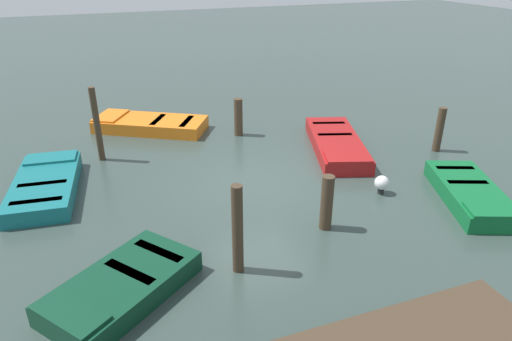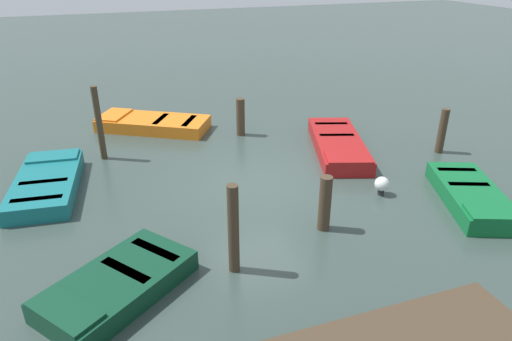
% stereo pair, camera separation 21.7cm
% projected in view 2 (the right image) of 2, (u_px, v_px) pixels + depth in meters
% --- Properties ---
extents(ground_plane, '(80.00, 80.00, 0.00)m').
position_uv_depth(ground_plane, '(256.00, 182.00, 11.98)').
color(ground_plane, '#33423D').
extents(rowboat_red, '(2.51, 4.04, 0.46)m').
position_uv_depth(rowboat_red, '(338.00, 144.00, 13.80)').
color(rowboat_red, maroon).
rests_on(rowboat_red, ground_plane).
extents(rowboat_teal, '(1.80, 3.38, 0.46)m').
position_uv_depth(rowboat_teal, '(47.00, 183.00, 11.48)').
color(rowboat_teal, '#14666B').
rests_on(rowboat_teal, ground_plane).
extents(rowboat_orange, '(3.88, 3.13, 0.46)m').
position_uv_depth(rowboat_orange, '(153.00, 123.00, 15.49)').
color(rowboat_orange, orange).
rests_on(rowboat_orange, ground_plane).
extents(rowboat_green, '(2.27, 3.24, 0.46)m').
position_uv_depth(rowboat_green, '(471.00, 196.00, 10.89)').
color(rowboat_green, '#0F602D').
rests_on(rowboat_green, ground_plane).
extents(rowboat_dark_green, '(2.99, 2.74, 0.46)m').
position_uv_depth(rowboat_dark_green, '(117.00, 285.00, 7.96)').
color(rowboat_dark_green, '#0C3823').
rests_on(rowboat_dark_green, ground_plane).
extents(mooring_piling_near_left, '(0.27, 0.27, 1.26)m').
position_uv_depth(mooring_piling_near_left, '(325.00, 203.00, 9.72)').
color(mooring_piling_near_left, '#423323').
rests_on(mooring_piling_near_left, ground_plane).
extents(mooring_piling_center, '(0.21, 0.21, 1.81)m').
position_uv_depth(mooring_piling_center, '(233.00, 229.00, 8.30)').
color(mooring_piling_center, '#423323').
rests_on(mooring_piling_center, ground_plane).
extents(mooring_piling_mid_right, '(0.28, 0.28, 1.23)m').
position_uv_depth(mooring_piling_mid_right, '(241.00, 117.00, 14.86)').
color(mooring_piling_mid_right, '#423323').
rests_on(mooring_piling_mid_right, ground_plane).
extents(mooring_piling_far_right, '(0.18, 0.18, 2.16)m').
position_uv_depth(mooring_piling_far_right, '(99.00, 124.00, 12.93)').
color(mooring_piling_far_right, '#423323').
rests_on(mooring_piling_far_right, ground_plane).
extents(mooring_piling_near_right, '(0.24, 0.24, 1.36)m').
position_uv_depth(mooring_piling_near_right, '(442.00, 131.00, 13.52)').
color(mooring_piling_near_right, '#423323').
rests_on(mooring_piling_near_right, ground_plane).
extents(marker_buoy, '(0.36, 0.36, 0.48)m').
position_uv_depth(marker_buoy, '(382.00, 184.00, 11.26)').
color(marker_buoy, '#262626').
rests_on(marker_buoy, ground_plane).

